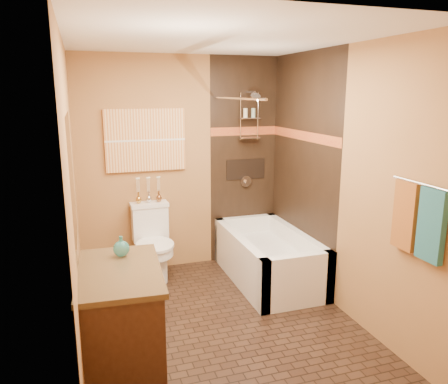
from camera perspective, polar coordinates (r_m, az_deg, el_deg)
name	(u,v)px	position (r m, az deg, el deg)	size (l,w,h in m)	color
floor	(221,323)	(4.21, -0.41, -16.73)	(3.00, 3.00, 0.00)	black
wall_left	(74,202)	(3.58, -19.06, -1.24)	(0.02, 3.00, 2.50)	#A67140
wall_right	(342,182)	(4.26, 15.11, 1.23)	(0.02, 3.00, 2.50)	#A67140
wall_back	(182,164)	(5.17, -5.54, 3.63)	(2.40, 0.02, 2.50)	#A67140
wall_front	(305,250)	(2.42, 10.56, -7.44)	(2.40, 0.02, 2.50)	#A67140
ceiling	(220,38)	(3.68, -0.48, 19.45)	(3.00, 3.00, 0.00)	silver
alcove_tile_back	(244,161)	(5.38, 2.58, 4.04)	(0.85, 0.01, 2.50)	black
alcove_tile_right	(302,169)	(4.89, 10.20, 2.94)	(0.01, 1.50, 2.50)	black
mosaic_band_back	(244,131)	(5.33, 2.66, 7.96)	(0.85, 0.01, 0.10)	maroon
mosaic_band_right	(303,136)	(4.83, 10.27, 7.25)	(0.01, 1.50, 0.10)	maroon
alcove_niche	(246,169)	(5.40, 2.84, 2.99)	(0.50, 0.01, 0.25)	black
shower_fixtures	(249,128)	(5.24, 3.32, 8.37)	(0.24, 0.33, 1.16)	silver
curtain_rod	(236,98)	(4.49, 1.52, 12.14)	(0.03, 0.03, 1.55)	silver
towel_bar	(421,184)	(3.38, 24.30, 0.99)	(0.02, 0.02, 0.55)	silver
towel_teal	(432,225)	(3.36, 25.48, -3.96)	(0.05, 0.22, 0.52)	#1E5566
towel_rust	(405,216)	(3.54, 22.61, -2.85)	(0.05, 0.22, 0.52)	brown
sunset_painting	(145,140)	(5.03, -10.22, 6.67)	(0.90, 0.04, 0.70)	orange
vanity_mirror	(72,182)	(3.06, -19.24, 1.22)	(0.01, 1.00, 0.90)	white
bathtub	(268,261)	(5.00, 5.76, -8.96)	(0.80, 1.50, 0.55)	white
toilet	(153,242)	(5.02, -9.25, -6.52)	(0.43, 0.64, 0.84)	white
vanity	(121,323)	(3.44, -13.28, -16.28)	(0.64, 0.99, 0.85)	black
teal_bottle	(121,246)	(3.46, -13.28, -6.93)	(0.13, 0.13, 0.20)	#27776D
bud_vases	(149,189)	(5.04, -9.83, 0.36)	(0.29, 0.06, 0.29)	gold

